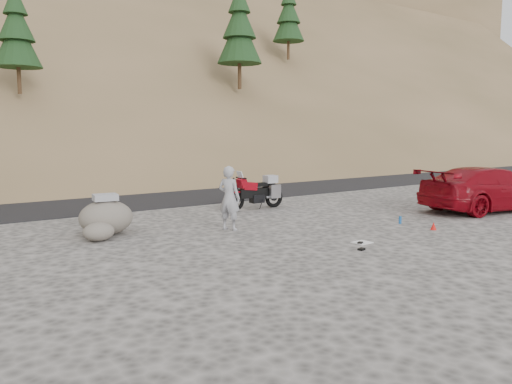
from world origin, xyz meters
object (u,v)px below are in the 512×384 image
(motorcycle, at_px, (258,192))
(man, at_px, (229,230))
(red_car, at_px, (488,211))
(boulder, at_px, (106,217))

(motorcycle, bearing_deg, man, -135.88)
(red_car, bearing_deg, man, 86.74)
(motorcycle, distance_m, red_car, 7.58)
(red_car, relative_size, boulder, 3.02)
(boulder, bearing_deg, motorcycle, 12.89)
(man, distance_m, red_car, 8.92)
(motorcycle, height_order, boulder, motorcycle)
(man, relative_size, boulder, 1.03)
(motorcycle, relative_size, red_car, 0.45)
(man, relative_size, red_car, 0.34)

